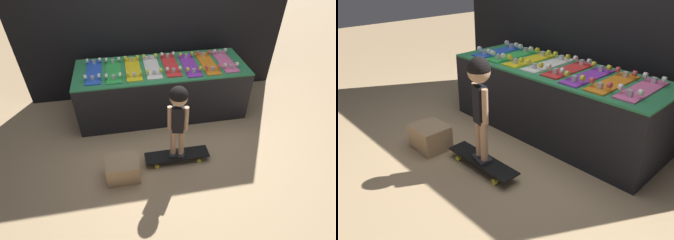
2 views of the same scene
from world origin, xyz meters
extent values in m
plane|color=tan|center=(0.00, 0.00, 0.00)|extent=(16.00, 16.00, 0.00)
cube|color=black|center=(0.00, 1.09, 1.23)|extent=(3.92, 0.10, 2.46)
cube|color=black|center=(0.00, 0.52, 0.35)|extent=(2.31, 0.84, 0.70)
cube|color=#2D7F4C|center=(0.00, 0.52, 0.71)|extent=(2.31, 0.84, 0.02)
cube|color=blue|center=(-0.89, 0.53, 0.73)|extent=(0.19, 0.67, 0.01)
cube|color=#B7B7BC|center=(-0.89, 0.75, 0.76)|extent=(0.04, 0.04, 0.05)
cylinder|color=white|center=(-0.81, 0.75, 0.78)|extent=(0.03, 0.05, 0.05)
cylinder|color=white|center=(-0.97, 0.75, 0.78)|extent=(0.03, 0.05, 0.05)
cube|color=#B7B7BC|center=(-0.89, 0.31, 0.76)|extent=(0.04, 0.04, 0.05)
cylinder|color=white|center=(-0.81, 0.31, 0.78)|extent=(0.03, 0.05, 0.05)
cylinder|color=white|center=(-0.97, 0.31, 0.78)|extent=(0.03, 0.05, 0.05)
cube|color=green|center=(-0.64, 0.51, 0.73)|extent=(0.19, 0.67, 0.01)
cube|color=#B7B7BC|center=(-0.64, 0.73, 0.76)|extent=(0.04, 0.04, 0.05)
cylinder|color=white|center=(-0.55, 0.73, 0.78)|extent=(0.03, 0.05, 0.05)
cylinder|color=white|center=(-0.72, 0.73, 0.78)|extent=(0.03, 0.05, 0.05)
cube|color=#B7B7BC|center=(-0.64, 0.29, 0.76)|extent=(0.04, 0.04, 0.05)
cylinder|color=white|center=(-0.55, 0.29, 0.78)|extent=(0.03, 0.05, 0.05)
cylinder|color=white|center=(-0.72, 0.29, 0.78)|extent=(0.03, 0.05, 0.05)
cube|color=yellow|center=(-0.38, 0.52, 0.73)|extent=(0.19, 0.67, 0.01)
cube|color=#B7B7BC|center=(-0.38, 0.74, 0.76)|extent=(0.04, 0.04, 0.05)
cylinder|color=yellow|center=(-0.30, 0.74, 0.78)|extent=(0.03, 0.05, 0.05)
cylinder|color=yellow|center=(-0.46, 0.74, 0.78)|extent=(0.03, 0.05, 0.05)
cube|color=#B7B7BC|center=(-0.38, 0.30, 0.76)|extent=(0.04, 0.04, 0.05)
cylinder|color=yellow|center=(-0.30, 0.30, 0.78)|extent=(0.03, 0.05, 0.05)
cylinder|color=yellow|center=(-0.46, 0.30, 0.78)|extent=(0.03, 0.05, 0.05)
cube|color=white|center=(-0.13, 0.53, 0.73)|extent=(0.19, 0.67, 0.01)
cube|color=#B7B7BC|center=(-0.13, 0.75, 0.76)|extent=(0.04, 0.04, 0.05)
cylinder|color=yellow|center=(-0.04, 0.75, 0.78)|extent=(0.03, 0.05, 0.05)
cylinder|color=yellow|center=(-0.21, 0.75, 0.78)|extent=(0.03, 0.05, 0.05)
cube|color=#B7B7BC|center=(-0.13, 0.31, 0.76)|extent=(0.04, 0.04, 0.05)
cylinder|color=yellow|center=(-0.04, 0.31, 0.78)|extent=(0.03, 0.05, 0.05)
cylinder|color=yellow|center=(-0.21, 0.31, 0.78)|extent=(0.03, 0.05, 0.05)
cube|color=red|center=(0.13, 0.54, 0.73)|extent=(0.19, 0.67, 0.01)
cube|color=#B7B7BC|center=(0.13, 0.76, 0.76)|extent=(0.04, 0.04, 0.05)
cylinder|color=white|center=(0.21, 0.76, 0.78)|extent=(0.03, 0.05, 0.05)
cylinder|color=white|center=(0.04, 0.76, 0.78)|extent=(0.03, 0.05, 0.05)
cube|color=#B7B7BC|center=(0.13, 0.32, 0.76)|extent=(0.04, 0.04, 0.05)
cylinder|color=white|center=(0.21, 0.32, 0.78)|extent=(0.03, 0.05, 0.05)
cylinder|color=white|center=(0.04, 0.32, 0.78)|extent=(0.03, 0.05, 0.05)
cube|color=purple|center=(0.38, 0.49, 0.73)|extent=(0.19, 0.67, 0.01)
cube|color=#B7B7BC|center=(0.38, 0.71, 0.76)|extent=(0.04, 0.04, 0.05)
cylinder|color=yellow|center=(0.46, 0.71, 0.78)|extent=(0.03, 0.05, 0.05)
cylinder|color=yellow|center=(0.30, 0.71, 0.78)|extent=(0.03, 0.05, 0.05)
cube|color=#B7B7BC|center=(0.38, 0.27, 0.76)|extent=(0.04, 0.04, 0.05)
cylinder|color=yellow|center=(0.46, 0.27, 0.78)|extent=(0.03, 0.05, 0.05)
cylinder|color=yellow|center=(0.30, 0.27, 0.78)|extent=(0.03, 0.05, 0.05)
cube|color=orange|center=(0.64, 0.50, 0.73)|extent=(0.19, 0.67, 0.01)
cube|color=#B7B7BC|center=(0.64, 0.72, 0.76)|extent=(0.04, 0.04, 0.05)
cylinder|color=#D84C4C|center=(0.72, 0.72, 0.78)|extent=(0.03, 0.05, 0.05)
cylinder|color=#D84C4C|center=(0.55, 0.72, 0.78)|extent=(0.03, 0.05, 0.05)
cube|color=#B7B7BC|center=(0.64, 0.28, 0.76)|extent=(0.04, 0.04, 0.05)
cylinder|color=#D84C4C|center=(0.72, 0.28, 0.78)|extent=(0.03, 0.05, 0.05)
cylinder|color=#D84C4C|center=(0.55, 0.28, 0.78)|extent=(0.03, 0.05, 0.05)
cube|color=pink|center=(0.89, 0.52, 0.73)|extent=(0.19, 0.67, 0.01)
cube|color=#B7B7BC|center=(0.89, 0.74, 0.76)|extent=(0.04, 0.04, 0.05)
cylinder|color=white|center=(0.97, 0.74, 0.78)|extent=(0.03, 0.05, 0.05)
cylinder|color=white|center=(0.81, 0.74, 0.78)|extent=(0.03, 0.05, 0.05)
cube|color=#B7B7BC|center=(0.89, 0.30, 0.76)|extent=(0.04, 0.04, 0.05)
cylinder|color=white|center=(0.97, 0.30, 0.78)|extent=(0.03, 0.05, 0.05)
cylinder|color=white|center=(0.81, 0.30, 0.78)|extent=(0.03, 0.05, 0.05)
cube|color=black|center=(0.01, -0.52, 0.08)|extent=(0.77, 0.19, 0.01)
cube|color=#B7B7BC|center=(0.26, -0.52, 0.05)|extent=(0.04, 0.04, 0.05)
cylinder|color=yellow|center=(0.26, -0.43, 0.03)|extent=(0.05, 0.03, 0.05)
cylinder|color=yellow|center=(0.26, -0.60, 0.03)|extent=(0.05, 0.03, 0.05)
cube|color=#B7B7BC|center=(-0.24, -0.52, 0.05)|extent=(0.04, 0.04, 0.05)
cylinder|color=yellow|center=(-0.24, -0.43, 0.03)|extent=(0.05, 0.03, 0.05)
cylinder|color=yellow|center=(-0.24, -0.60, 0.03)|extent=(0.05, 0.03, 0.05)
cube|color=#2D2D33|center=(0.05, -0.53, 0.11)|extent=(0.11, 0.13, 0.03)
cylinder|color=tan|center=(0.05, -0.53, 0.31)|extent=(0.07, 0.07, 0.37)
cube|color=#2D2D33|center=(-0.04, -0.50, 0.11)|extent=(0.11, 0.13, 0.03)
cylinder|color=tan|center=(-0.04, -0.50, 0.31)|extent=(0.07, 0.07, 0.37)
cube|color=black|center=(0.01, -0.52, 0.63)|extent=(0.14, 0.11, 0.33)
cylinder|color=tan|center=(0.09, -0.53, 0.64)|extent=(0.05, 0.05, 0.30)
cylinder|color=tan|center=(-0.08, -0.50, 0.64)|extent=(0.05, 0.05, 0.30)
sphere|color=tan|center=(0.01, -0.52, 0.91)|extent=(0.19, 0.19, 0.19)
sphere|color=black|center=(0.01, -0.52, 0.94)|extent=(0.19, 0.19, 0.19)
cube|color=tan|center=(-0.63, -0.65, 0.12)|extent=(0.36, 0.29, 0.24)
camera|label=1|loc=(-0.49, -2.63, 2.38)|focal=28.00mm
camera|label=2|loc=(1.94, -2.09, 1.70)|focal=35.00mm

